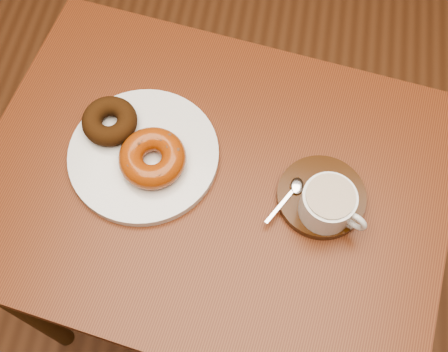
% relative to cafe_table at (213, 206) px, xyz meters
% --- Properties ---
extents(ground, '(6.00, 6.00, 0.00)m').
position_rel_cafe_table_xyz_m(ground, '(0.08, 0.20, -0.60)').
color(ground, brown).
rests_on(ground, ground).
extents(cafe_table, '(0.84, 0.68, 0.72)m').
position_rel_cafe_table_xyz_m(cafe_table, '(0.00, 0.00, 0.00)').
color(cafe_table, '#622D15').
rests_on(cafe_table, ground).
extents(donut_plate, '(0.25, 0.25, 0.02)m').
position_rel_cafe_table_xyz_m(donut_plate, '(-0.12, 0.02, 0.12)').
color(donut_plate, silver).
rests_on(donut_plate, cafe_table).
extents(donut_cinnamon, '(0.10, 0.10, 0.03)m').
position_rel_cafe_table_xyz_m(donut_cinnamon, '(-0.18, 0.06, 0.15)').
color(donut_cinnamon, '#351C0A').
rests_on(donut_cinnamon, donut_plate).
extents(donut_caramel, '(0.14, 0.14, 0.04)m').
position_rel_cafe_table_xyz_m(donut_caramel, '(-0.10, 0.01, 0.15)').
color(donut_caramel, '#9A4010').
rests_on(donut_caramel, donut_plate).
extents(saucer, '(0.16, 0.16, 0.02)m').
position_rel_cafe_table_xyz_m(saucer, '(0.18, -0.01, 0.12)').
color(saucer, '#331806').
rests_on(saucer, cafe_table).
extents(coffee_cup, '(0.10, 0.08, 0.06)m').
position_rel_cafe_table_xyz_m(coffee_cup, '(0.19, -0.03, 0.16)').
color(coffee_cup, silver).
rests_on(coffee_cup, saucer).
extents(teaspoon, '(0.05, 0.09, 0.01)m').
position_rel_cafe_table_xyz_m(teaspoon, '(0.13, -0.01, 0.13)').
color(teaspoon, silver).
rests_on(teaspoon, saucer).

